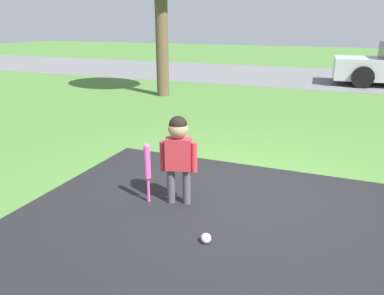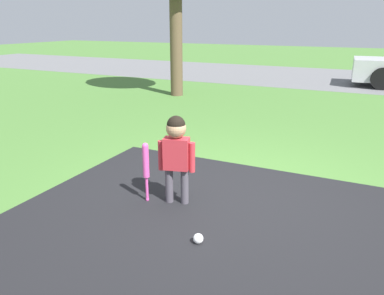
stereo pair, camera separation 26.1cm
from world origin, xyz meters
TOP-DOWN VIEW (x-y plane):
  - ground_plane at (0.00, 0.00)m, footprint 60.00×60.00m
  - street_strip at (0.00, 10.97)m, footprint 40.00×6.00m
  - child at (-0.55, -0.48)m, footprint 0.41×0.22m
  - baseball_bat at (-0.88, -0.60)m, footprint 0.07×0.07m
  - sports_ball at (0.02, -1.14)m, footprint 0.10×0.10m

SIDE VIEW (x-z plane):
  - ground_plane at x=0.00m, z-range 0.00..0.00m
  - street_strip at x=0.00m, z-range 0.00..0.01m
  - sports_ball at x=0.02m, z-range 0.00..0.10m
  - baseball_bat at x=-0.88m, z-range 0.11..0.82m
  - child at x=-0.55m, z-range 0.15..1.19m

